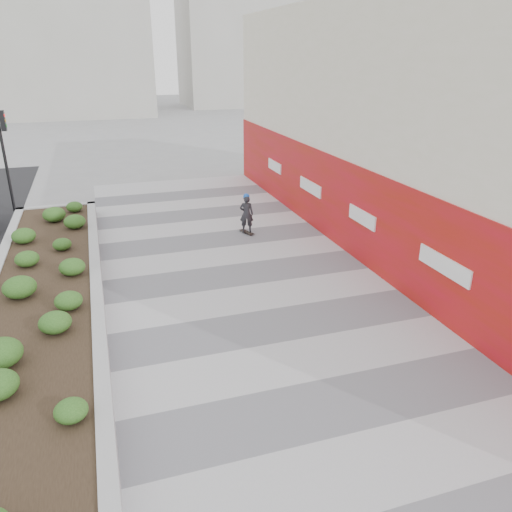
# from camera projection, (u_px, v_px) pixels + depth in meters

# --- Properties ---
(ground) EXTENTS (160.00, 160.00, 0.00)m
(ground) POSITION_uv_depth(u_px,v_px,m) (383.00, 476.00, 7.95)
(ground) COLOR gray
(ground) RESTS_ON ground
(walkway) EXTENTS (8.00, 36.00, 0.01)m
(walkway) POSITION_uv_depth(u_px,v_px,m) (308.00, 370.00, 10.59)
(walkway) COLOR #A8A8AD
(walkway) RESTS_ON ground
(building) EXTENTS (6.04, 24.08, 8.00)m
(building) POSITION_uv_depth(u_px,v_px,m) (436.00, 128.00, 16.35)
(building) COLOR beige
(building) RESTS_ON ground
(planter) EXTENTS (3.00, 18.00, 0.90)m
(planter) POSITION_uv_depth(u_px,v_px,m) (41.00, 306.00, 12.39)
(planter) COLOR #9E9EA0
(planter) RESTS_ON ground
(traffic_signal_near) EXTENTS (0.33, 0.28, 4.20)m
(traffic_signal_near) POSITION_uv_depth(u_px,v_px,m) (4.00, 146.00, 20.27)
(traffic_signal_near) COLOR black
(traffic_signal_near) RESTS_ON ground
(distant_bldg_north_l) EXTENTS (16.00, 12.00, 20.00)m
(distant_bldg_north_l) POSITION_uv_depth(u_px,v_px,m) (65.00, 14.00, 51.21)
(distant_bldg_north_l) COLOR #ADAAA3
(distant_bldg_north_l) RESTS_ON ground
(distant_bldg_north_r) EXTENTS (14.00, 10.00, 24.00)m
(distant_bldg_north_r) POSITION_uv_depth(u_px,v_px,m) (238.00, 2.00, 60.57)
(distant_bldg_north_r) COLOR #ADAAA3
(distant_bldg_north_r) RESTS_ON ground
(manhole_cover) EXTENTS (0.44, 0.44, 0.01)m
(manhole_cover) POSITION_uv_depth(u_px,v_px,m) (329.00, 366.00, 10.74)
(manhole_cover) COLOR #595654
(manhole_cover) RESTS_ON ground
(skateboarder) EXTENTS (0.59, 0.75, 1.54)m
(skateboarder) POSITION_uv_depth(u_px,v_px,m) (246.00, 214.00, 18.33)
(skateboarder) COLOR beige
(skateboarder) RESTS_ON ground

